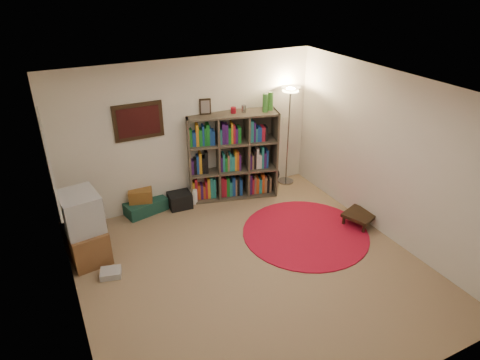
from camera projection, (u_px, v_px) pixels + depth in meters
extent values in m
cube|color=#83684C|center=(253.00, 270.00, 5.93)|extent=(4.50, 4.50, 0.02)
cube|color=white|center=(256.00, 92.00, 4.79)|extent=(4.50, 4.50, 0.02)
cube|color=beige|center=(190.00, 133.00, 7.16)|extent=(4.50, 0.02, 2.50)
cube|color=beige|center=(383.00, 305.00, 3.56)|extent=(4.50, 0.02, 2.50)
cube|color=beige|center=(64.00, 236.00, 4.46)|extent=(0.02, 4.50, 2.50)
cube|color=beige|center=(390.00, 158.00, 6.26)|extent=(0.02, 4.50, 2.50)
cube|color=black|center=(138.00, 121.00, 6.64)|extent=(0.78, 0.04, 0.58)
cube|color=#3D0C0C|center=(139.00, 122.00, 6.62)|extent=(0.66, 0.01, 0.46)
cube|color=white|center=(49.00, 163.00, 5.37)|extent=(0.03, 1.00, 1.20)
cube|color=beige|center=(285.00, 120.00, 7.91)|extent=(0.08, 0.01, 0.12)
cube|color=#463C2E|center=(233.00, 194.00, 7.83)|extent=(1.62, 0.83, 0.03)
cube|color=#463C2E|center=(232.00, 114.00, 7.14)|extent=(1.62, 0.83, 0.03)
cube|color=#463C2E|center=(189.00, 159.00, 7.35)|extent=(0.15, 0.44, 1.56)
cube|color=#463C2E|center=(274.00, 152.00, 7.62)|extent=(0.15, 0.44, 1.56)
cube|color=#463C2E|center=(230.00, 151.00, 7.67)|extent=(1.51, 0.42, 1.56)
cube|color=#463C2E|center=(218.00, 157.00, 7.44)|extent=(0.14, 0.42, 1.49)
cube|color=#463C2E|center=(247.00, 155.00, 7.53)|extent=(0.14, 0.42, 1.49)
cube|color=#463C2E|center=(233.00, 169.00, 7.61)|extent=(1.55, 0.79, 0.03)
cube|color=#463C2E|center=(232.00, 142.00, 7.37)|extent=(1.55, 0.79, 0.03)
cube|color=orange|center=(193.00, 190.00, 7.58)|extent=(0.09, 0.18, 0.34)
cube|color=maroon|center=(196.00, 188.00, 7.57)|extent=(0.09, 0.18, 0.40)
cube|color=#B54516|center=(199.00, 191.00, 7.61)|extent=(0.09, 0.18, 0.27)
cube|color=#3B165A|center=(202.00, 191.00, 7.62)|extent=(0.09, 0.18, 0.27)
cube|color=#B54516|center=(204.00, 191.00, 7.63)|extent=(0.08, 0.18, 0.25)
cube|color=maroon|center=(206.00, 189.00, 7.62)|extent=(0.08, 0.18, 0.33)
cube|color=orange|center=(208.00, 187.00, 7.62)|extent=(0.09, 0.18, 0.39)
cube|color=#227C7C|center=(211.00, 186.00, 7.62)|extent=(0.09, 0.18, 0.40)
cube|color=#227C7C|center=(214.00, 187.00, 7.64)|extent=(0.09, 0.18, 0.36)
cube|color=#3B165A|center=(192.00, 166.00, 7.37)|extent=(0.09, 0.18, 0.25)
cube|color=black|center=(195.00, 165.00, 7.37)|extent=(0.09, 0.18, 0.28)
cube|color=navy|center=(197.00, 164.00, 7.37)|extent=(0.08, 0.18, 0.32)
cube|color=orange|center=(200.00, 162.00, 7.37)|extent=(0.09, 0.18, 0.37)
cube|color=black|center=(203.00, 164.00, 7.40)|extent=(0.09, 0.18, 0.29)
cube|color=black|center=(206.00, 161.00, 7.38)|extent=(0.10, 0.19, 0.39)
cube|color=#167121|center=(190.00, 137.00, 7.13)|extent=(0.09, 0.18, 0.31)
cube|color=navy|center=(194.00, 139.00, 7.15)|extent=(0.10, 0.19, 0.26)
cube|color=orange|center=(197.00, 135.00, 7.13)|extent=(0.09, 0.18, 0.39)
cube|color=#167121|center=(200.00, 137.00, 7.16)|extent=(0.10, 0.19, 0.29)
cube|color=navy|center=(203.00, 135.00, 7.16)|extent=(0.07, 0.18, 0.35)
cube|color=#167121|center=(205.00, 136.00, 7.17)|extent=(0.08, 0.18, 0.32)
cube|color=#167121|center=(208.00, 134.00, 7.17)|extent=(0.10, 0.19, 0.38)
cube|color=navy|center=(210.00, 136.00, 7.19)|extent=(0.07, 0.18, 0.31)
cube|color=navy|center=(213.00, 137.00, 7.21)|extent=(0.09, 0.18, 0.26)
cube|color=maroon|center=(222.00, 186.00, 7.66)|extent=(0.09, 0.18, 0.38)
cube|color=maroon|center=(225.00, 186.00, 7.68)|extent=(0.09, 0.18, 0.35)
cube|color=#167121|center=(228.00, 186.00, 7.69)|extent=(0.09, 0.19, 0.36)
cube|color=#227C7C|center=(230.00, 188.00, 7.71)|extent=(0.09, 0.18, 0.27)
cube|color=navy|center=(233.00, 185.00, 7.70)|extent=(0.09, 0.18, 0.36)
cube|color=brown|center=(236.00, 186.00, 7.72)|extent=(0.07, 0.18, 0.32)
cube|color=black|center=(238.00, 185.00, 7.72)|extent=(0.08, 0.18, 0.36)
cube|color=navy|center=(240.00, 186.00, 7.74)|extent=(0.09, 0.18, 0.30)
cube|color=#3B165A|center=(221.00, 163.00, 7.46)|extent=(0.08, 0.18, 0.27)
cube|color=#227C7C|center=(223.00, 162.00, 7.45)|extent=(0.08, 0.18, 0.33)
cube|color=#167121|center=(226.00, 163.00, 7.48)|extent=(0.08, 0.18, 0.25)
cube|color=brown|center=(228.00, 162.00, 7.47)|extent=(0.08, 0.18, 0.30)
cube|color=#227C7C|center=(230.00, 161.00, 7.47)|extent=(0.07, 0.18, 0.32)
cube|color=#227C7C|center=(232.00, 162.00, 7.49)|extent=(0.10, 0.19, 0.27)
cube|color=orange|center=(235.00, 160.00, 7.48)|extent=(0.08, 0.18, 0.35)
cube|color=#B54516|center=(237.00, 160.00, 7.49)|extent=(0.08, 0.18, 0.34)
cube|color=#3B165A|center=(239.00, 161.00, 7.51)|extent=(0.08, 0.18, 0.28)
cube|color=#227C7C|center=(220.00, 136.00, 7.23)|extent=(0.07, 0.18, 0.27)
cube|color=#3B165A|center=(223.00, 133.00, 7.21)|extent=(0.09, 0.18, 0.37)
cube|color=#3B165A|center=(226.00, 134.00, 7.23)|extent=(0.10, 0.19, 0.35)
cube|color=#167121|center=(229.00, 135.00, 7.25)|extent=(0.09, 0.18, 0.29)
cube|color=orange|center=(231.00, 132.00, 7.24)|extent=(0.07, 0.18, 0.38)
cube|color=maroon|center=(234.00, 133.00, 7.25)|extent=(0.08, 0.18, 0.34)
cube|color=#3B165A|center=(236.00, 135.00, 7.28)|extent=(0.08, 0.18, 0.27)
cube|color=#167121|center=(239.00, 134.00, 7.28)|extent=(0.09, 0.18, 0.29)
cube|color=#3B165A|center=(250.00, 183.00, 7.75)|extent=(0.08, 0.18, 0.38)
cube|color=maroon|center=(252.00, 185.00, 7.78)|extent=(0.08, 0.18, 0.29)
cube|color=brown|center=(254.00, 184.00, 7.78)|extent=(0.08, 0.18, 0.34)
cube|color=#B54516|center=(257.00, 184.00, 7.79)|extent=(0.09, 0.18, 0.30)
cube|color=#227C7C|center=(260.00, 185.00, 7.81)|extent=(0.09, 0.18, 0.26)
cube|color=#B54516|center=(262.00, 182.00, 7.80)|extent=(0.09, 0.18, 0.37)
cube|color=brown|center=(265.00, 183.00, 7.82)|extent=(0.09, 0.18, 0.31)
cube|color=black|center=(267.00, 185.00, 7.84)|extent=(0.09, 0.18, 0.25)
cube|color=brown|center=(269.00, 184.00, 7.84)|extent=(0.08, 0.18, 0.29)
cube|color=#3B165A|center=(250.00, 161.00, 7.55)|extent=(0.08, 0.18, 0.25)
cube|color=brown|center=(252.00, 161.00, 7.56)|extent=(0.07, 0.18, 0.26)
cube|color=black|center=(254.00, 158.00, 7.54)|extent=(0.08, 0.18, 0.36)
cube|color=beige|center=(257.00, 157.00, 7.55)|extent=(0.09, 0.18, 0.38)
cube|color=beige|center=(259.00, 160.00, 7.58)|extent=(0.09, 0.18, 0.25)
cube|color=#227C7C|center=(262.00, 156.00, 7.56)|extent=(0.08, 0.18, 0.40)
cube|color=#3B165A|center=(264.00, 159.00, 7.59)|extent=(0.08, 0.18, 0.29)
cube|color=navy|center=(266.00, 158.00, 7.59)|extent=(0.08, 0.18, 0.33)
cube|color=#227C7C|center=(251.00, 131.00, 7.30)|extent=(0.10, 0.19, 0.39)
cube|color=#3B165A|center=(254.00, 131.00, 7.31)|extent=(0.08, 0.18, 0.36)
cube|color=#227C7C|center=(256.00, 134.00, 7.34)|extent=(0.07, 0.18, 0.25)
cube|color=navy|center=(258.00, 134.00, 7.35)|extent=(0.08, 0.18, 0.27)
cube|color=navy|center=(260.00, 134.00, 7.36)|extent=(0.08, 0.18, 0.26)
cube|color=maroon|center=(262.00, 133.00, 7.36)|extent=(0.10, 0.19, 0.26)
cube|color=black|center=(265.00, 133.00, 7.37)|extent=(0.09, 0.18, 0.26)
cube|color=black|center=(205.00, 107.00, 7.01)|extent=(0.19, 0.07, 0.27)
cube|color=gray|center=(205.00, 107.00, 7.00)|extent=(0.14, 0.05, 0.21)
cylinder|color=maroon|center=(233.00, 110.00, 7.12)|extent=(0.11, 0.11, 0.10)
cylinder|color=gray|center=(244.00, 109.00, 7.14)|extent=(0.10, 0.10, 0.12)
cylinder|color=#3D8332|center=(265.00, 103.00, 7.13)|extent=(0.11, 0.11, 0.31)
cylinder|color=#3D8332|center=(270.00, 101.00, 7.21)|extent=(0.11, 0.11, 0.31)
cylinder|color=gray|center=(286.00, 181.00, 8.30)|extent=(0.34, 0.34, 0.03)
cylinder|color=gray|center=(288.00, 139.00, 7.90)|extent=(0.03, 0.03, 1.73)
cone|color=gray|center=(291.00, 91.00, 7.49)|extent=(0.41, 0.41, 0.14)
cylinder|color=#FFD88C|center=(291.00, 91.00, 7.49)|extent=(0.33, 0.33, 0.02)
cylinder|color=black|center=(270.00, 184.00, 8.19)|extent=(0.20, 0.20, 0.03)
cylinder|color=black|center=(270.00, 180.00, 8.15)|extent=(0.04, 0.04, 0.14)
cylinder|color=black|center=(271.00, 175.00, 8.08)|extent=(0.34, 0.11, 0.33)
cube|color=brown|center=(86.00, 243.00, 6.07)|extent=(0.59, 0.77, 0.49)
cube|color=#ACACB0|center=(80.00, 212.00, 5.83)|extent=(0.57, 0.65, 0.54)
cube|color=black|center=(99.00, 206.00, 5.96)|extent=(0.08, 0.51, 0.45)
cube|color=black|center=(99.00, 206.00, 5.96)|extent=(0.07, 0.45, 0.40)
cube|color=#ACACB0|center=(111.00, 273.00, 5.79)|extent=(0.32, 0.29, 0.09)
cube|color=#14372E|center=(144.00, 205.00, 7.28)|extent=(0.77, 0.59, 0.22)
cube|color=brown|center=(140.00, 195.00, 7.14)|extent=(0.44, 0.36, 0.22)
cube|color=black|center=(180.00, 200.00, 7.39)|extent=(0.40, 0.34, 0.27)
cylinder|color=white|center=(194.00, 197.00, 7.51)|extent=(0.16, 0.16, 0.27)
cylinder|color=maroon|center=(305.00, 233.00, 6.72)|extent=(1.97, 1.97, 0.02)
cube|color=black|center=(360.00, 215.00, 6.87)|extent=(0.58, 0.58, 0.05)
cube|color=black|center=(364.00, 229.00, 6.69)|extent=(0.05, 0.05, 0.16)
cube|color=black|center=(375.00, 220.00, 6.93)|extent=(0.05, 0.05, 0.16)
cube|color=black|center=(344.00, 220.00, 6.91)|extent=(0.05, 0.05, 0.16)
cube|color=black|center=(355.00, 212.00, 7.14)|extent=(0.05, 0.05, 0.16)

